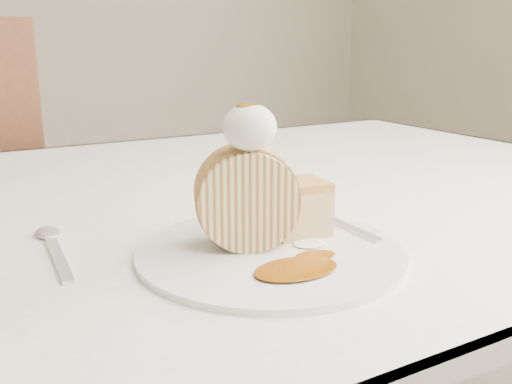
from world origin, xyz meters
TOP-DOWN VIEW (x-y plane):
  - table at (0.00, 0.20)m, footprint 1.40×0.90m
  - plate at (-0.03, -0.04)m, footprint 0.28×0.28m
  - roulade_slice at (-0.04, -0.02)m, footprint 0.11×0.08m
  - cake_chunk at (0.02, -0.01)m, footprint 0.06×0.06m
  - whipped_cream at (-0.05, -0.03)m, footprint 0.05×0.05m
  - caramel_drizzle at (-0.05, -0.03)m, footprint 0.02×0.02m
  - caramel_pool at (-0.04, -0.09)m, footprint 0.08×0.06m
  - fork at (0.07, -0.02)m, footprint 0.02×0.15m
  - spoon at (-0.21, 0.05)m, footprint 0.03×0.15m

SIDE VIEW (x-z plane):
  - table at x=0.00m, z-range 0.29..1.04m
  - spoon at x=-0.21m, z-range 0.75..0.75m
  - plate at x=-0.03m, z-range 0.75..0.76m
  - fork at x=0.07m, z-range 0.76..0.76m
  - caramel_pool at x=-0.04m, z-range 0.76..0.76m
  - cake_chunk at x=0.02m, z-range 0.76..0.80m
  - roulade_slice at x=-0.04m, z-range 0.76..0.85m
  - whipped_cream at x=-0.05m, z-range 0.85..0.89m
  - caramel_drizzle at x=-0.05m, z-range 0.89..0.90m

